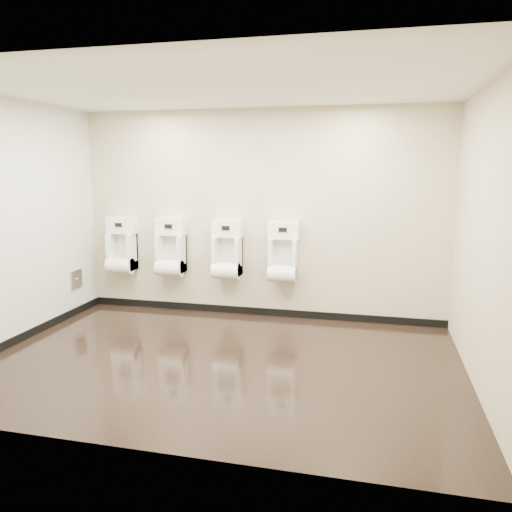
{
  "coord_description": "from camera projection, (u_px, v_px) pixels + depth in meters",
  "views": [
    {
      "loc": [
        1.53,
        -4.8,
        2.05
      ],
      "look_at": [
        0.25,
        0.55,
        1.05
      ],
      "focal_mm": 35.0,
      "sensor_mm": 36.0,
      "label": 1
    }
  ],
  "objects": [
    {
      "name": "urinal_0",
      "position": [
        122.0,
        249.0,
        7.15
      ],
      "size": [
        0.42,
        0.32,
        0.79
      ],
      "color": "white",
      "rests_on": "back_wall"
    },
    {
      "name": "urinal_3",
      "position": [
        283.0,
        256.0,
        6.61
      ],
      "size": [
        0.42,
        0.32,
        0.79
      ],
      "color": "white",
      "rests_on": "back_wall"
    },
    {
      "name": "urinal_2",
      "position": [
        227.0,
        254.0,
        6.78
      ],
      "size": [
        0.42,
        0.32,
        0.79
      ],
      "color": "white",
      "rests_on": "back_wall"
    },
    {
      "name": "skirting_left",
      "position": [
        19.0,
        338.0,
        5.87
      ],
      "size": [
        0.02,
        3.5,
        0.1
      ],
      "primitive_type": "cube",
      "color": "black",
      "rests_on": "ground"
    },
    {
      "name": "tile_overlay_left",
      "position": [
        9.0,
        224.0,
        5.63
      ],
      "size": [
        0.01,
        3.5,
        2.8
      ],
      "primitive_type": "cube",
      "color": "silver",
      "rests_on": "ground"
    },
    {
      "name": "ground",
      "position": [
        221.0,
        361.0,
        5.3
      ],
      "size": [
        5.0,
        3.5,
        0.0
      ],
      "primitive_type": "cube",
      "color": "black",
      "rests_on": "ground"
    },
    {
      "name": "skirting_back",
      "position": [
        258.0,
        311.0,
        6.96
      ],
      "size": [
        5.0,
        0.02,
        0.1
      ],
      "primitive_type": "cube",
      "color": "black",
      "rests_on": "ground"
    },
    {
      "name": "ceiling",
      "position": [
        218.0,
        87.0,
        4.81
      ],
      "size": [
        5.0,
        3.5,
        0.0
      ],
      "primitive_type": "cube",
      "color": "silver"
    },
    {
      "name": "urinal_1",
      "position": [
        171.0,
        251.0,
        6.97
      ],
      "size": [
        0.42,
        0.32,
        0.79
      ],
      "color": "white",
      "rests_on": "back_wall"
    },
    {
      "name": "back_wall",
      "position": [
        259.0,
        215.0,
        6.73
      ],
      "size": [
        5.0,
        0.02,
        2.8
      ],
      "primitive_type": "cube",
      "color": "#C6B897",
      "rests_on": "ground"
    },
    {
      "name": "left_wall",
      "position": [
        8.0,
        224.0,
        5.63
      ],
      "size": [
        0.02,
        3.5,
        2.8
      ],
      "primitive_type": "cube",
      "color": "#C6B897",
      "rests_on": "ground"
    },
    {
      "name": "right_wall",
      "position": [
        485.0,
        239.0,
        4.48
      ],
      "size": [
        0.02,
        3.5,
        2.8
      ],
      "primitive_type": "cube",
      "color": "#C6B897",
      "rests_on": "ground"
    },
    {
      "name": "access_panel",
      "position": [
        76.0,
        279.0,
        6.93
      ],
      "size": [
        0.04,
        0.25,
        0.25
      ],
      "color": "#9E9EA3",
      "rests_on": "left_wall"
    },
    {
      "name": "front_wall",
      "position": [
        141.0,
        263.0,
        3.38
      ],
      "size": [
        5.0,
        0.02,
        2.8
      ],
      "primitive_type": "cube",
      "color": "#C6B897",
      "rests_on": "ground"
    }
  ]
}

